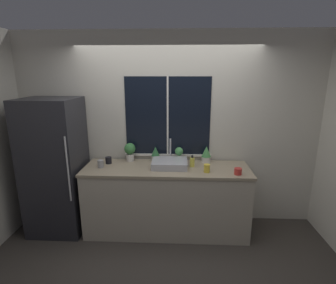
{
  "coord_description": "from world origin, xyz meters",
  "views": [
    {
      "loc": [
        0.17,
        -2.95,
        2.14
      ],
      "look_at": [
        0.02,
        0.32,
        1.28
      ],
      "focal_mm": 28.0,
      "sensor_mm": 36.0,
      "label": 1
    }
  ],
  "objects": [
    {
      "name": "potted_plant_center_right",
      "position": [
        0.16,
        0.57,
        1.04
      ],
      "size": [
        0.11,
        0.11,
        0.21
      ],
      "color": "silver",
      "rests_on": "counter"
    },
    {
      "name": "mug_red",
      "position": [
        0.89,
        0.12,
        0.97
      ],
      "size": [
        0.09,
        0.09,
        0.08
      ],
      "color": "#B72D28",
      "rests_on": "counter"
    },
    {
      "name": "mug_yellow",
      "position": [
        0.52,
        0.17,
        0.98
      ],
      "size": [
        0.07,
        0.07,
        0.1
      ],
      "color": "gold",
      "rests_on": "counter"
    },
    {
      "name": "mug_black",
      "position": [
        -0.81,
        0.44,
        0.98
      ],
      "size": [
        0.08,
        0.08,
        0.09
      ],
      "color": "black",
      "rests_on": "counter"
    },
    {
      "name": "soap_bottle",
      "position": [
        0.34,
        0.37,
        1.0
      ],
      "size": [
        0.06,
        0.06,
        0.16
      ],
      "color": "#DBD14C",
      "rests_on": "counter"
    },
    {
      "name": "counter",
      "position": [
        0.0,
        0.32,
        0.47
      ],
      "size": [
        2.2,
        0.66,
        0.93
      ],
      "color": "#B2A893",
      "rests_on": "ground_plane"
    },
    {
      "name": "potted_plant_far_right",
      "position": [
        0.55,
        0.57,
        1.05
      ],
      "size": [
        0.13,
        0.13,
        0.23
      ],
      "color": "silver",
      "rests_on": "counter"
    },
    {
      "name": "ground_plane",
      "position": [
        0.0,
        0.0,
        0.0
      ],
      "size": [
        14.0,
        14.0,
        0.0
      ],
      "primitive_type": "plane",
      "color": "#38332D"
    },
    {
      "name": "refrigerator",
      "position": [
        -1.5,
        0.31,
        0.92
      ],
      "size": [
        0.71,
        0.69,
        1.84
      ],
      "color": "#232328",
      "rests_on": "ground_plane"
    },
    {
      "name": "wall_left",
      "position": [
        -2.14,
        1.5,
        1.35
      ],
      "size": [
        0.06,
        7.0,
        2.7
      ],
      "color": "beige",
      "rests_on": "ground_plane"
    },
    {
      "name": "mug_grey",
      "position": [
        -0.87,
        0.28,
        0.98
      ],
      "size": [
        0.08,
        0.08,
        0.1
      ],
      "color": "gray",
      "rests_on": "counter"
    },
    {
      "name": "sink",
      "position": [
        0.04,
        0.35,
        0.98
      ],
      "size": [
        0.46,
        0.42,
        0.33
      ],
      "color": "#ADADB2",
      "rests_on": "counter"
    },
    {
      "name": "wall_right",
      "position": [
        2.14,
        1.5,
        1.35
      ],
      "size": [
        0.06,
        7.0,
        2.7
      ],
      "color": "beige",
      "rests_on": "ground_plane"
    },
    {
      "name": "potted_plant_center_left",
      "position": [
        -0.17,
        0.57,
        1.04
      ],
      "size": [
        0.12,
        0.12,
        0.21
      ],
      "color": "silver",
      "rests_on": "counter"
    },
    {
      "name": "wall_back",
      "position": [
        0.0,
        0.71,
        1.35
      ],
      "size": [
        8.0,
        0.09,
        2.7
      ],
      "color": "beige",
      "rests_on": "ground_plane"
    },
    {
      "name": "potted_plant_far_left",
      "position": [
        -0.53,
        0.57,
        1.08
      ],
      "size": [
        0.16,
        0.16,
        0.26
      ],
      "color": "silver",
      "rests_on": "counter"
    }
  ]
}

